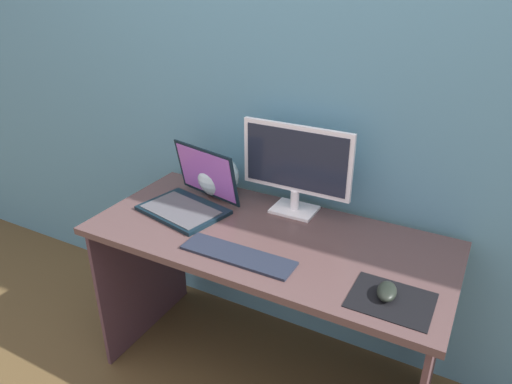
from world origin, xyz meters
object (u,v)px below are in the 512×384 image
monitor (296,166)px  fishbowl (218,176)px  keyboard_external (238,255)px  laptop (191,197)px  mouse (387,291)px

monitor → fishbowl: 0.38m
monitor → fishbowl: monitor is taller
fishbowl → keyboard_external: 0.52m
fishbowl → keyboard_external: bearing=-50.3°
monitor → laptop: 0.46m
monitor → laptop: bearing=-155.0°
keyboard_external → monitor: bearing=84.9°
laptop → mouse: (0.88, -0.20, -0.03)m
fishbowl → keyboard_external: fishbowl is taller
laptop → keyboard_external: 0.42m
monitor → keyboard_external: 0.45m
laptop → mouse: size_ratio=3.94×
monitor → mouse: 0.64m
laptop → mouse: laptop is taller
monitor → keyboard_external: size_ratio=1.11×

